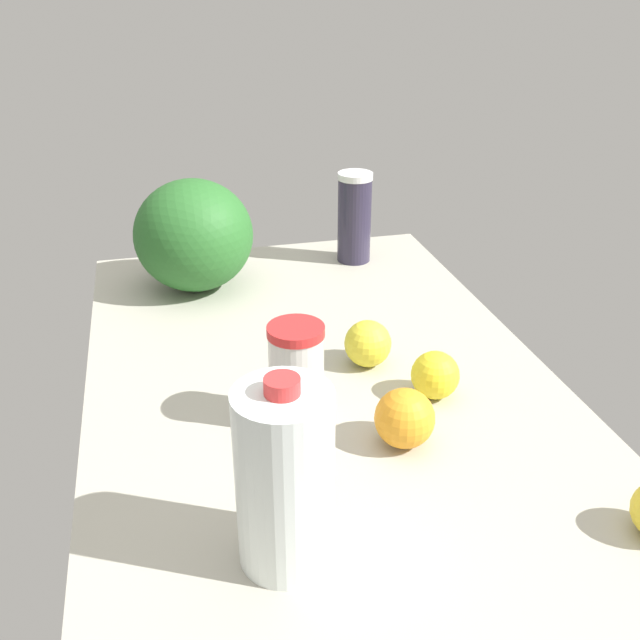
{
  "coord_description": "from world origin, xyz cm",
  "views": [
    {
      "loc": [
        99.04,
        -24.12,
        65.08
      ],
      "look_at": [
        0.0,
        0.0,
        13.0
      ],
      "focal_mm": 40.0,
      "sensor_mm": 36.0,
      "label": 1
    }
  ],
  "objects_px": {
    "lemon_loose": "(368,344)",
    "shaker_bottle": "(354,217)",
    "watermelon": "(194,235)",
    "milk_jug": "(285,478)",
    "orange_by_jug": "(405,418)",
    "tumbler_cup": "(296,375)",
    "lemon_near_front": "(435,375)"
  },
  "relations": [
    {
      "from": "lemon_loose",
      "to": "shaker_bottle",
      "type": "bearing_deg",
      "value": 166.77
    },
    {
      "from": "shaker_bottle",
      "to": "watermelon",
      "type": "xyz_separation_m",
      "value": [
        0.07,
        -0.36,
        0.01
      ]
    },
    {
      "from": "milk_jug",
      "to": "orange_by_jug",
      "type": "height_order",
      "value": "milk_jug"
    },
    {
      "from": "orange_by_jug",
      "to": "lemon_loose",
      "type": "height_order",
      "value": "orange_by_jug"
    },
    {
      "from": "tumbler_cup",
      "to": "lemon_near_front",
      "type": "relative_size",
      "value": 2.07
    },
    {
      "from": "milk_jug",
      "to": "orange_by_jug",
      "type": "distance_m",
      "value": 0.27
    },
    {
      "from": "milk_jug",
      "to": "orange_by_jug",
      "type": "xyz_separation_m",
      "value": [
        -0.17,
        0.2,
        -0.07
      ]
    },
    {
      "from": "shaker_bottle",
      "to": "lemon_loose",
      "type": "relative_size",
      "value": 2.54
    },
    {
      "from": "lemon_loose",
      "to": "tumbler_cup",
      "type": "bearing_deg",
      "value": -48.48
    },
    {
      "from": "orange_by_jug",
      "to": "lemon_near_front",
      "type": "height_order",
      "value": "orange_by_jug"
    },
    {
      "from": "shaker_bottle",
      "to": "lemon_near_front",
      "type": "distance_m",
      "value": 0.58
    },
    {
      "from": "milk_jug",
      "to": "tumbler_cup",
      "type": "xyz_separation_m",
      "value": [
        -0.26,
        0.07,
        -0.03
      ]
    },
    {
      "from": "tumbler_cup",
      "to": "lemon_near_front",
      "type": "xyz_separation_m",
      "value": [
        -0.01,
        0.22,
        -0.04
      ]
    },
    {
      "from": "shaker_bottle",
      "to": "orange_by_jug",
      "type": "xyz_separation_m",
      "value": [
        0.68,
        -0.12,
        -0.06
      ]
    },
    {
      "from": "shaker_bottle",
      "to": "watermelon",
      "type": "distance_m",
      "value": 0.37
    },
    {
      "from": "orange_by_jug",
      "to": "lemon_loose",
      "type": "bearing_deg",
      "value": 176.06
    },
    {
      "from": "milk_jug",
      "to": "lemon_loose",
      "type": "distance_m",
      "value": 0.46
    },
    {
      "from": "tumbler_cup",
      "to": "milk_jug",
      "type": "bearing_deg",
      "value": -14.63
    },
    {
      "from": "lemon_near_front",
      "to": "milk_jug",
      "type": "bearing_deg",
      "value": -46.69
    },
    {
      "from": "tumbler_cup",
      "to": "orange_by_jug",
      "type": "bearing_deg",
      "value": 55.84
    },
    {
      "from": "milk_jug",
      "to": "lemon_loose",
      "type": "xyz_separation_m",
      "value": [
        -0.39,
        0.22,
        -0.07
      ]
    },
    {
      "from": "shaker_bottle",
      "to": "tumbler_cup",
      "type": "xyz_separation_m",
      "value": [
        0.59,
        -0.26,
        -0.02
      ]
    },
    {
      "from": "orange_by_jug",
      "to": "shaker_bottle",
      "type": "bearing_deg",
      "value": 169.78
    },
    {
      "from": "tumbler_cup",
      "to": "lemon_loose",
      "type": "bearing_deg",
      "value": 131.52
    },
    {
      "from": "orange_by_jug",
      "to": "lemon_loose",
      "type": "xyz_separation_m",
      "value": [
        -0.23,
        0.02,
        -0.0
      ]
    },
    {
      "from": "milk_jug",
      "to": "tumbler_cup",
      "type": "height_order",
      "value": "milk_jug"
    },
    {
      "from": "orange_by_jug",
      "to": "watermelon",
      "type": "bearing_deg",
      "value": -158.98
    },
    {
      "from": "milk_jug",
      "to": "lemon_near_front",
      "type": "distance_m",
      "value": 0.41
    },
    {
      "from": "tumbler_cup",
      "to": "shaker_bottle",
      "type": "bearing_deg",
      "value": 156.4
    },
    {
      "from": "lemon_loose",
      "to": "milk_jug",
      "type": "bearing_deg",
      "value": -29.01
    },
    {
      "from": "tumbler_cup",
      "to": "lemon_loose",
      "type": "height_order",
      "value": "tumbler_cup"
    },
    {
      "from": "shaker_bottle",
      "to": "lemon_loose",
      "type": "height_order",
      "value": "shaker_bottle"
    }
  ]
}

